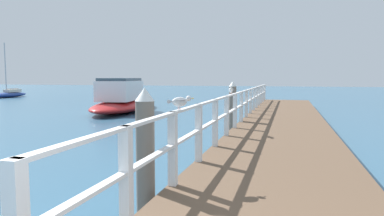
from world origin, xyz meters
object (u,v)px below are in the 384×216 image
(dock_piling_near, at_px, (145,151))
(dock_piling_far, at_px, (233,106))
(boat_0, at_px, (9,94))
(boat_1, at_px, (124,100))
(seagull_background, at_px, (231,90))
(seagull_foreground, at_px, (180,101))

(dock_piling_near, xyz_separation_m, dock_piling_far, (0.00, 8.35, 0.00))
(boat_0, distance_m, boat_1, 20.63)
(seagull_background, xyz_separation_m, boat_0, (-26.00, 19.12, -1.36))
(dock_piling_far, relative_size, boat_1, 0.21)
(dock_piling_near, relative_size, dock_piling_far, 1.00)
(dock_piling_near, bearing_deg, dock_piling_far, 90.00)
(dock_piling_far, height_order, boat_1, boat_1)
(boat_0, height_order, boat_1, boat_0)
(seagull_background, bearing_deg, boat_1, -60.72)
(dock_piling_near, xyz_separation_m, boat_1, (-7.63, 14.57, -0.30))
(dock_piling_near, distance_m, seagull_foreground, 0.97)
(seagull_foreground, height_order, seagull_background, same)
(seagull_background, relative_size, boat_0, 0.09)
(seagull_foreground, distance_m, seagull_background, 5.05)
(dock_piling_near, relative_size, boat_0, 0.35)
(seagull_background, bearing_deg, dock_piling_far, -94.58)
(seagull_foreground, bearing_deg, dock_piling_near, -88.40)
(dock_piling_near, xyz_separation_m, seagull_foreground, (0.39, 0.51, 0.72))
(dock_piling_far, bearing_deg, seagull_foreground, -87.19)
(boat_0, xyz_separation_m, boat_1, (17.98, -10.11, 0.33))
(dock_piling_near, distance_m, boat_0, 35.58)
(dock_piling_far, xyz_separation_m, boat_1, (-7.63, 6.22, -0.30))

